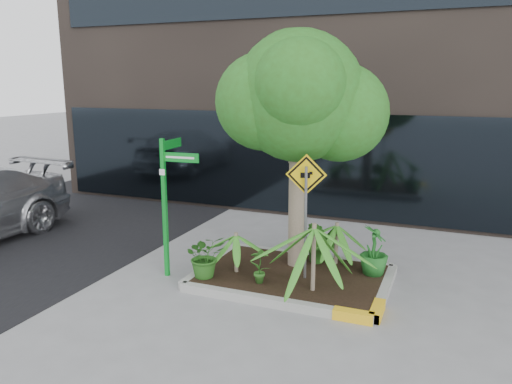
% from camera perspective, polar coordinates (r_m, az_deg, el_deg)
% --- Properties ---
extents(ground, '(80.00, 80.00, 0.00)m').
position_cam_1_polar(ground, '(8.80, 2.30, -10.64)').
color(ground, gray).
rests_on(ground, ground).
extents(asphalt_road, '(7.00, 80.00, 0.01)m').
position_cam_1_polar(asphalt_road, '(12.45, -27.25, -5.03)').
color(asphalt_road, black).
rests_on(asphalt_road, ground).
extents(planter, '(3.35, 2.36, 0.15)m').
position_cam_1_polar(planter, '(8.93, 4.33, -9.60)').
color(planter, '#9E9E99').
rests_on(planter, ground).
extents(tree, '(2.93, 2.60, 4.39)m').
position_cam_1_polar(tree, '(8.78, 4.94, 10.84)').
color(tree, gray).
rests_on(tree, ground).
extents(palm_front, '(1.26, 1.26, 1.40)m').
position_cam_1_polar(palm_front, '(7.94, 6.68, -4.09)').
color(palm_front, gray).
rests_on(palm_front, ground).
extents(palm_left, '(0.81, 0.81, 0.90)m').
position_cam_1_polar(palm_left, '(8.77, -2.30, -4.96)').
color(palm_left, gray).
rests_on(palm_left, ground).
extents(palm_back, '(0.89, 0.89, 0.99)m').
position_cam_1_polar(palm_back, '(9.26, 9.24, -3.78)').
color(palm_back, gray).
rests_on(palm_back, ground).
extents(shrub_a, '(0.97, 0.97, 0.76)m').
position_cam_1_polar(shrub_a, '(8.69, -5.81, -7.25)').
color(shrub_a, '#245B1A').
rests_on(shrub_a, planter).
extents(shrub_b, '(0.61, 0.61, 0.87)m').
position_cam_1_polar(shrub_b, '(8.97, 13.36, -6.51)').
color(shrub_b, '#1E6421').
rests_on(shrub_b, planter).
extents(shrub_c, '(0.46, 0.46, 0.62)m').
position_cam_1_polar(shrub_c, '(8.42, 0.46, -8.34)').
color(shrub_c, '#2D6920').
rests_on(shrub_c, planter).
extents(shrub_d, '(0.63, 0.63, 0.81)m').
position_cam_1_polar(shrub_d, '(9.32, 7.07, -5.74)').
color(shrub_d, '#245D1B').
rests_on(shrub_d, planter).
extents(street_sign_post, '(0.74, 0.73, 2.50)m').
position_cam_1_polar(street_sign_post, '(8.93, -10.04, -0.04)').
color(street_sign_post, '#0D9627').
rests_on(street_sign_post, ground).
extents(cattle_sign, '(0.66, 0.31, 2.17)m').
position_cam_1_polar(cattle_sign, '(8.17, 5.72, -0.55)').
color(cattle_sign, slate).
rests_on(cattle_sign, ground).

